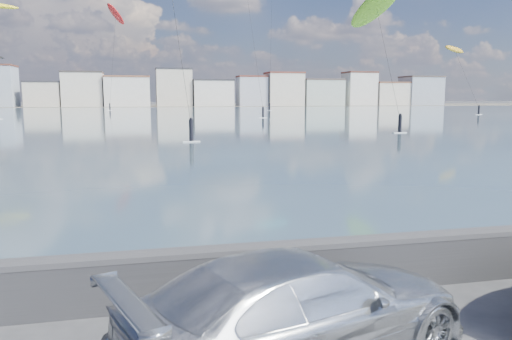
# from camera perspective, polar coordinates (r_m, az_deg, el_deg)

# --- Properties ---
(bay_water) EXTENTS (500.00, 177.00, 0.00)m
(bay_water) POSITION_cam_1_polar(r_m,az_deg,el_deg) (97.38, -12.22, 6.06)
(bay_water) COLOR #334E5F
(bay_water) RESTS_ON ground
(far_shore_strip) EXTENTS (500.00, 60.00, 0.00)m
(far_shore_strip) POSITION_cam_1_polar(r_m,az_deg,el_deg) (205.84, -12.64, 7.19)
(far_shore_strip) COLOR #4C473D
(far_shore_strip) RESTS_ON ground
(seawall) EXTENTS (400.00, 0.36, 1.08)m
(seawall) POSITION_cam_1_polar(r_m,az_deg,el_deg) (9.14, -4.39, -11.49)
(seawall) COLOR #28282B
(seawall) RESTS_ON ground
(far_buildings) EXTENTS (240.79, 13.26, 14.60)m
(far_buildings) POSITION_cam_1_polar(r_m,az_deg,el_deg) (191.83, -12.28, 8.92)
(far_buildings) COLOR beige
(far_buildings) RESTS_ON ground
(car_silver) EXTENTS (5.71, 3.78, 1.54)m
(car_silver) POSITION_cam_1_polar(r_m,az_deg,el_deg) (7.26, 5.14, -15.34)
(car_silver) COLOR silver
(car_silver) RESTS_ON ground
(kitesurfer_4) EXTENTS (9.94, 13.25, 14.84)m
(kitesurfer_4) POSITION_cam_1_polar(r_m,az_deg,el_deg) (117.96, 21.76, 12.63)
(kitesurfer_4) COLOR #BF8C19
(kitesurfer_4) RESTS_ON ground
(kitesurfer_14) EXTENTS (6.02, 13.81, 28.78)m
(kitesurfer_14) POSITION_cam_1_polar(r_m,az_deg,el_deg) (147.66, -15.74, 16.65)
(kitesurfer_14) COLOR red
(kitesurfer_14) RESTS_ON ground
(kitesurfer_16) EXTENTS (4.76, 15.72, 17.08)m
(kitesurfer_16) POSITION_cam_1_polar(r_m,az_deg,el_deg) (63.41, 13.56, 17.75)
(kitesurfer_16) COLOR #8CD826
(kitesurfer_16) RESTS_ON ground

